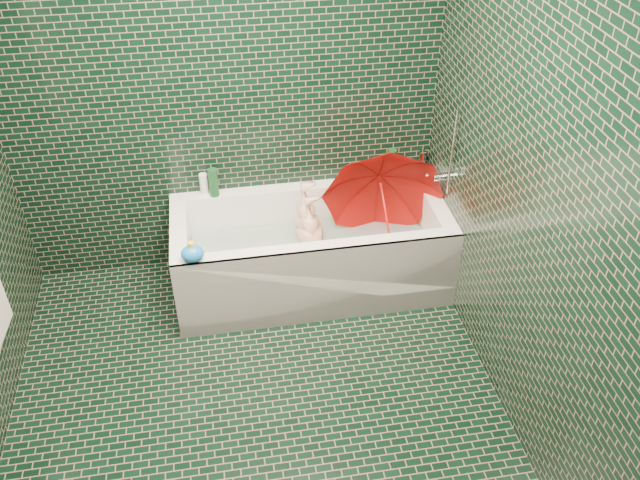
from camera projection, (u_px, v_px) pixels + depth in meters
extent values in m
plane|color=black|center=(259.00, 416.00, 3.59)|extent=(2.80, 2.80, 0.00)
plane|color=black|center=(223.00, 87.00, 3.94)|extent=(2.80, 0.00, 2.80)
plane|color=black|center=(534.00, 196.00, 3.02)|extent=(0.00, 2.80, 2.80)
cube|color=white|center=(311.00, 274.00, 4.42)|extent=(1.70, 0.75, 0.15)
cube|color=white|center=(303.00, 211.00, 4.50)|extent=(1.70, 0.10, 0.40)
cube|color=white|center=(320.00, 273.00, 3.99)|extent=(1.70, 0.10, 0.40)
cube|color=white|center=(433.00, 227.00, 4.36)|extent=(0.10, 0.55, 0.40)
cube|color=white|center=(182.00, 254.00, 4.14)|extent=(0.10, 0.55, 0.40)
cube|color=white|center=(321.00, 287.00, 4.01)|extent=(1.70, 0.02, 0.55)
cube|color=green|center=(311.00, 264.00, 4.37)|extent=(1.35, 0.47, 0.01)
cube|color=silver|center=(311.00, 246.00, 4.28)|extent=(1.48, 0.53, 0.00)
cylinder|color=silver|center=(444.00, 176.00, 4.13)|extent=(0.14, 0.05, 0.05)
cylinder|color=silver|center=(429.00, 173.00, 4.17)|extent=(0.05, 0.04, 0.04)
cylinder|color=silver|center=(452.00, 153.00, 3.92)|extent=(0.01, 0.01, 0.55)
imported|color=#D9A087|center=(314.00, 249.00, 4.24)|extent=(0.90, 0.37, 0.26)
imported|color=red|center=(385.00, 210.00, 4.13)|extent=(0.97, 0.96, 1.00)
imported|color=white|center=(416.00, 178.00, 4.46)|extent=(0.11, 0.11, 0.24)
imported|color=#451E72|center=(422.00, 175.00, 4.48)|extent=(0.10, 0.10, 0.18)
imported|color=#13421F|center=(415.00, 175.00, 4.49)|extent=(0.15, 0.15, 0.17)
cylinder|color=#13421F|center=(392.00, 164.00, 4.40)|extent=(0.07, 0.07, 0.21)
cylinder|color=silver|center=(422.00, 163.00, 4.46)|extent=(0.06, 0.06, 0.16)
cylinder|color=#13421F|center=(213.00, 183.00, 4.24)|extent=(0.08, 0.08, 0.19)
cylinder|color=white|center=(204.00, 184.00, 4.27)|extent=(0.06, 0.06, 0.14)
ellipsoid|color=yellow|center=(383.00, 174.00, 4.43)|extent=(0.11, 0.10, 0.06)
sphere|color=yellow|center=(388.00, 169.00, 4.41)|extent=(0.04, 0.04, 0.04)
cone|color=orange|center=(392.00, 170.00, 4.40)|extent=(0.02, 0.02, 0.02)
ellipsoid|color=blue|center=(192.00, 254.00, 3.73)|extent=(0.15, 0.13, 0.10)
cylinder|color=yellow|center=(191.00, 245.00, 3.69)|extent=(0.03, 0.03, 0.04)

